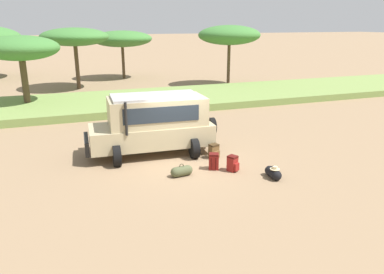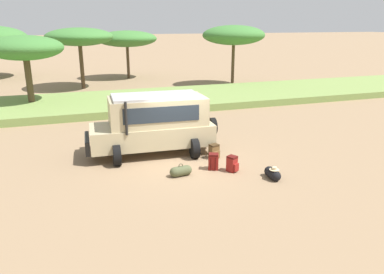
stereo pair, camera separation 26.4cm
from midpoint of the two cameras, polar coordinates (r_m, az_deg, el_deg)
ground_plane at (r=14.62m, az=-0.88°, el=-3.73°), size 320.00×320.00×0.00m
grass_bank at (r=24.94m, az=-8.81°, el=5.39°), size 120.00×7.00×0.44m
safari_vehicle at (r=15.20m, az=-5.25°, el=2.15°), size 5.41×2.93×2.44m
backpack_beside_front_wheel at (r=13.67m, az=6.70°, el=-4.10°), size 0.42×0.47×0.58m
backpack_cluster_center at (r=13.80m, az=3.84°, el=-3.76°), size 0.45×0.47×0.61m
backpack_near_rear_wheel at (r=14.89m, az=3.90°, el=-2.22°), size 0.43×0.43×0.58m
duffel_bag_low_black_case at (r=13.33m, az=12.74°, el=-5.44°), size 0.36×0.82×0.46m
duffel_bag_soft_canvas at (r=13.23m, az=-1.14°, el=-5.21°), size 0.82×0.40×0.46m
acacia_tree_centre_back at (r=25.06m, az=-23.83°, el=12.26°), size 4.51×4.37×4.47m
acacia_tree_right_mid at (r=31.71m, az=-16.56°, el=14.40°), size 5.28×5.62×4.80m
acacia_tree_far_right at (r=36.81m, az=-9.68°, el=14.53°), size 5.65×4.91×4.46m
acacia_tree_distant_right at (r=32.31m, az=6.63°, el=15.15°), size 5.30×4.57×4.98m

